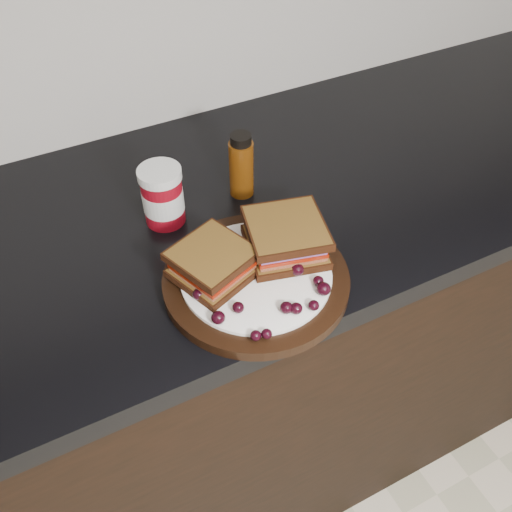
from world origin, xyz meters
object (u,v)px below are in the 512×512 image
Objects in this scene: sandwich_left at (213,263)px; condiment_jar at (163,196)px; plate at (256,280)px; oil_bottle at (241,165)px.

condiment_jar is at bearing 73.06° from sandwich_left.
plate is at bearing -70.80° from condiment_jar.
plate is at bearing -45.45° from sandwich_left.
plate is at bearing -110.46° from oil_bottle.
plate is 0.22m from condiment_jar.
plate is 0.07m from sandwich_left.
oil_bottle reaches higher than sandwich_left.
oil_bottle is at bearing 3.17° from condiment_jar.
oil_bottle reaches higher than plate.
sandwich_left is 0.23m from oil_bottle.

